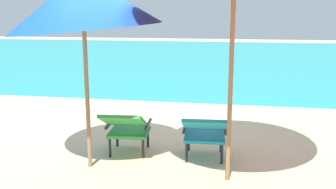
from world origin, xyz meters
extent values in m
plane|color=beige|center=(0.00, 4.00, 0.00)|extent=(40.00, 40.00, 0.00)
cube|color=#28B2B7|center=(0.00, 12.09, 0.00)|extent=(40.00, 18.00, 0.01)
cube|color=#338E3D|center=(-0.47, 0.06, 0.28)|extent=(0.56, 0.54, 0.04)
cube|color=#338E3D|center=(-0.44, -0.30, 0.55)|extent=(0.56, 0.56, 0.27)
cylinder|color=black|center=(-0.71, 0.25, 0.13)|extent=(0.04, 0.04, 0.26)
cylinder|color=black|center=(-0.27, 0.29, 0.13)|extent=(0.04, 0.04, 0.26)
cylinder|color=black|center=(-0.67, -0.16, 0.13)|extent=(0.04, 0.04, 0.26)
cylinder|color=black|center=(-0.23, -0.12, 0.13)|extent=(0.04, 0.04, 0.26)
cube|color=black|center=(-0.73, 0.04, 0.40)|extent=(0.07, 0.50, 0.03)
cube|color=black|center=(-0.21, 0.09, 0.40)|extent=(0.07, 0.50, 0.03)
cube|color=teal|center=(0.55, 0.07, 0.28)|extent=(0.56, 0.54, 0.04)
cube|color=teal|center=(0.57, -0.30, 0.55)|extent=(0.56, 0.55, 0.27)
cylinder|color=black|center=(0.31, 0.26, 0.13)|extent=(0.04, 0.04, 0.26)
cylinder|color=black|center=(0.75, 0.29, 0.13)|extent=(0.04, 0.04, 0.26)
cylinder|color=black|center=(0.34, -0.16, 0.13)|extent=(0.04, 0.04, 0.26)
cylinder|color=black|center=(0.78, -0.13, 0.13)|extent=(0.04, 0.04, 0.26)
cube|color=black|center=(0.29, 0.05, 0.40)|extent=(0.07, 0.50, 0.03)
cube|color=black|center=(0.81, 0.09, 0.40)|extent=(0.07, 0.50, 0.03)
cylinder|color=olive|center=(-0.81, -0.51, 0.85)|extent=(0.05, 0.05, 1.71)
cone|color=blue|center=(-0.81, -0.51, 1.98)|extent=(2.16, 2.13, 0.76)
cylinder|color=olive|center=(0.87, -0.59, 1.04)|extent=(0.05, 0.05, 2.09)
camera|label=1|loc=(0.94, -4.66, 1.85)|focal=40.57mm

